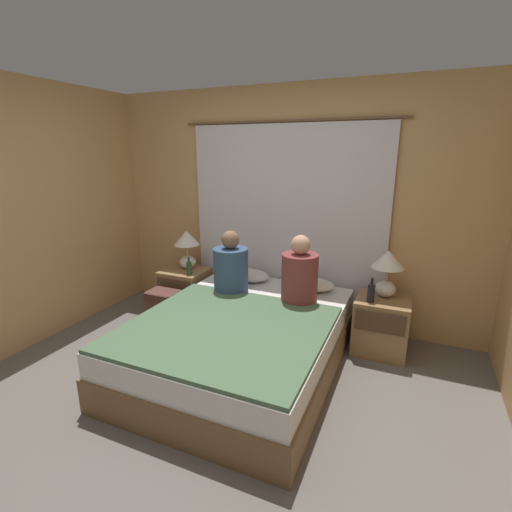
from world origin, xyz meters
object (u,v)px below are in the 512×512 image
object	(u,v)px
nightstand_right	(381,325)
person_right_in_bed	(300,275)
pillow_left	(246,275)
beer_bottle_on_left_stand	(189,268)
backpack_on_floor	(164,307)
lamp_left	(187,245)
bed	(242,341)
beer_bottle_on_right_stand	(371,292)
person_left_in_bed	(231,267)
nightstand_left	(186,291)
pillow_right	(308,284)
lamp_right	(387,267)

from	to	relation	value
nightstand_right	person_right_in_bed	bearing A→B (deg)	-159.13
person_right_in_bed	pillow_left	bearing A→B (deg)	153.17
beer_bottle_on_left_stand	backpack_on_floor	xyz separation A→B (m)	(-0.13, -0.31, -0.37)
lamp_left	pillow_left	bearing A→B (deg)	0.73
bed	backpack_on_floor	distance (m)	1.13
person_right_in_bed	beer_bottle_on_right_stand	xyz separation A→B (m)	(0.62, 0.16, -0.13)
bed	person_left_in_bed	distance (m)	0.77
beer_bottle_on_left_stand	nightstand_left	bearing A→B (deg)	141.35
nightstand_right	pillow_right	distance (m)	0.79
nightstand_right	beer_bottle_on_right_stand	bearing A→B (deg)	-132.62
person_right_in_bed	beer_bottle_on_left_stand	distance (m)	1.33
bed	nightstand_left	xyz separation A→B (m)	(-1.09, 0.76, 0.03)
lamp_left	beer_bottle_on_right_stand	bearing A→B (deg)	-5.21
lamp_right	backpack_on_floor	bearing A→B (deg)	-167.00
bed	nightstand_right	world-z (taller)	nightstand_right
pillow_right	beer_bottle_on_left_stand	bearing A→B (deg)	-171.30
nightstand_left	beer_bottle_on_left_stand	distance (m)	0.39
lamp_left	person_left_in_bed	xyz separation A→B (m)	(0.75, -0.35, -0.08)
beer_bottle_on_left_stand	beer_bottle_on_right_stand	world-z (taller)	beer_bottle_on_right_stand
lamp_left	backpack_on_floor	distance (m)	0.76
bed	beer_bottle_on_left_stand	distance (m)	1.20
pillow_left	nightstand_left	bearing A→B (deg)	-173.55
pillow_right	beer_bottle_on_right_stand	xyz separation A→B (m)	(0.63, -0.20, 0.07)
nightstand_right	beer_bottle_on_left_stand	size ratio (longest dim) A/B	2.60
pillow_right	beer_bottle_on_left_stand	distance (m)	1.32
bed	person_right_in_bed	bearing A→B (deg)	52.99
nightstand_right	person_right_in_bed	distance (m)	0.92
lamp_left	lamp_right	world-z (taller)	same
bed	lamp_left	xyz separation A→B (m)	(-1.09, 0.83, 0.57)
lamp_right	beer_bottle_on_left_stand	size ratio (longest dim) A/B	2.18
backpack_on_floor	lamp_left	bearing A→B (deg)	91.34
person_right_in_bed	beer_bottle_on_right_stand	bearing A→B (deg)	14.64
lamp_right	backpack_on_floor	size ratio (longest dim) A/B	1.05
person_left_in_bed	backpack_on_floor	world-z (taller)	person_left_in_bed
bed	lamp_right	xyz separation A→B (m)	(1.09, 0.83, 0.57)
nightstand_right	person_left_in_bed	distance (m)	1.54
person_left_in_bed	beer_bottle_on_right_stand	distance (m)	1.35
bed	lamp_left	world-z (taller)	lamp_left
lamp_left	beer_bottle_on_right_stand	world-z (taller)	lamp_left
beer_bottle_on_right_stand	backpack_on_floor	size ratio (longest dim) A/B	0.54
lamp_right	pillow_right	world-z (taller)	lamp_right
lamp_left	lamp_right	bearing A→B (deg)	0.00
lamp_left	person_right_in_bed	xyz separation A→B (m)	(1.45, -0.35, -0.07)
nightstand_right	lamp_right	bearing A→B (deg)	90.00
pillow_right	person_left_in_bed	xyz separation A→B (m)	(-0.70, -0.36, 0.19)
beer_bottle_on_left_stand	beer_bottle_on_right_stand	bearing A→B (deg)	0.00
bed	person_right_in_bed	distance (m)	0.79
person_right_in_bed	lamp_right	bearing A→B (deg)	25.79
bed	person_right_in_bed	size ratio (longest dim) A/B	3.26
lamp_right	person_left_in_bed	size ratio (longest dim) A/B	0.72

